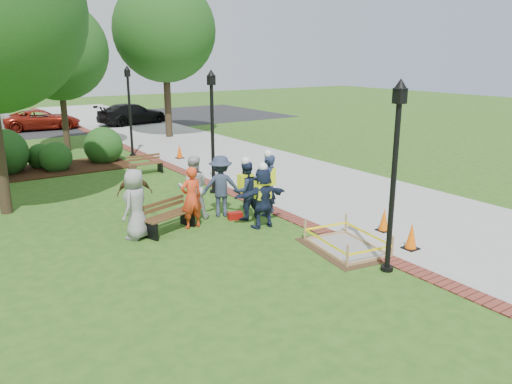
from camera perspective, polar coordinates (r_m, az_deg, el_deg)
ground at (r=13.10m, az=1.12°, el=-5.71°), size 100.00×100.00×0.00m
sidewalk at (r=23.80m, az=-2.84°, el=3.97°), size 6.00×60.00×0.02m
brick_edging at (r=22.34m, az=-10.00°, el=3.01°), size 0.50×60.00×0.03m
mulch_bed at (r=22.85m, az=-23.03°, el=2.29°), size 7.00×3.00×0.05m
parking_lot at (r=37.95m, az=-23.16°, el=7.03°), size 36.00×12.00×0.01m
wet_concrete_pad at (r=12.77m, az=10.31°, el=-5.41°), size 2.02×2.53×0.55m
bench_near at (r=13.92m, az=-9.87°, el=-3.44°), size 1.68×1.01×0.86m
bench_far at (r=20.91m, az=-12.47°, el=2.68°), size 1.42×0.50×0.77m
cone_front at (r=13.07m, az=17.34°, el=-4.91°), size 0.36×0.36×0.70m
cone_back at (r=14.19m, az=14.41°, el=-3.14°), size 0.34×0.34×0.67m
cone_far at (r=23.78m, az=-8.74°, el=4.59°), size 0.35×0.35×0.69m
toolbox at (r=14.83m, az=-2.42°, el=-2.73°), size 0.47×0.34×0.21m
lamp_near at (r=11.07m, az=15.58°, el=3.18°), size 0.28×0.28×4.26m
lamp_mid at (r=17.27m, az=-5.03°, el=7.90°), size 0.28×0.28×4.26m
lamp_far at (r=24.54m, az=-14.27°, el=9.70°), size 0.28×0.28×4.26m
tree_back at (r=26.75m, az=-21.70°, el=14.76°), size 4.76×4.76×7.30m
tree_right at (r=30.04m, az=-10.42°, el=17.68°), size 5.79×5.79×8.95m
shrub_b at (r=23.07m, az=-26.68°, el=1.94°), size 1.99×1.99×1.99m
shrub_c at (r=22.68m, az=-21.75°, el=2.29°), size 1.32×1.32×1.32m
shrub_d at (r=23.84m, az=-16.90°, el=3.31°), size 1.72×1.72×1.72m
shrub_e at (r=23.61m, az=-23.30°, el=2.61°), size 1.12×1.12×1.12m
casual_person_a at (r=13.43m, az=-13.60°, el=-1.36°), size 0.71×0.68×1.88m
casual_person_b at (r=13.99m, az=-7.40°, el=-0.66°), size 0.56×0.36×1.75m
casual_person_c at (r=14.80m, az=-7.19°, el=0.51°), size 0.71×0.60×1.89m
casual_person_d at (r=14.80m, az=-13.69°, el=-0.19°), size 0.63×0.50×1.70m
casual_person_e at (r=14.93m, az=-4.04°, el=0.65°), size 0.70×0.60×1.85m
hivis_worker_a at (r=13.92m, az=0.78°, el=-0.40°), size 0.58×0.40×1.87m
hivis_worker_b at (r=14.97m, az=1.35°, el=1.00°), size 0.70×0.58×2.02m
hivis_worker_c at (r=14.62m, az=-1.20°, el=0.40°), size 0.57×0.38×1.88m
parked_car_c at (r=35.72m, az=-23.14°, el=6.58°), size 2.33×4.50×1.41m
parked_car_d at (r=36.57m, az=-13.87°, el=7.54°), size 3.13×5.20×1.58m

